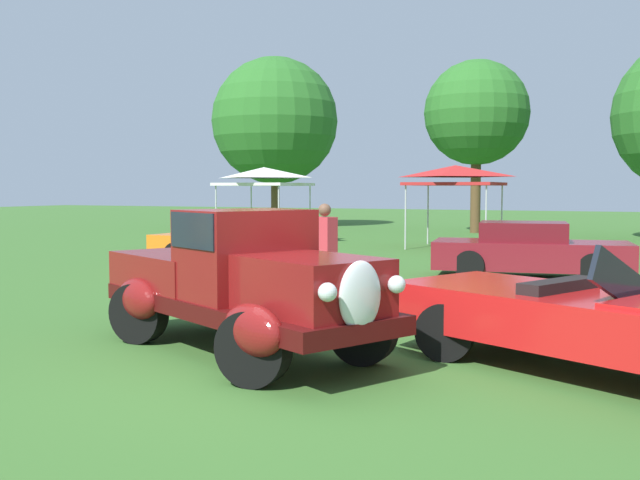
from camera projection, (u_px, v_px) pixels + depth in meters
ground_plane at (274, 368)px, 7.93m from camera, size 120.00×120.00×0.00m
feature_pickup_truck at (242, 280)px, 8.64m from camera, size 4.55×3.27×1.70m
neighbor_convertible at (607, 321)px, 7.57m from camera, size 4.87×3.51×1.40m
show_car_orange at (237, 244)px, 17.95m from camera, size 4.44×1.87×1.22m
show_car_burgundy at (529, 251)px, 15.92m from camera, size 4.35×2.31×1.22m
spectator_between_cars at (325, 249)px, 12.57m from camera, size 0.46×0.38×1.69m
canopy_tent_left_field at (264, 175)px, 26.18m from camera, size 2.76×2.76×2.71m
canopy_tent_center_field at (455, 174)px, 23.91m from camera, size 2.85×2.85×2.71m
treeline_far_left at (275, 121)px, 37.35m from camera, size 6.43×6.43×8.62m
treeline_mid_left at (477, 113)px, 31.96m from camera, size 4.57×4.57×7.55m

